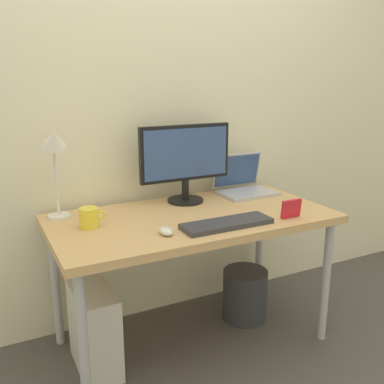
# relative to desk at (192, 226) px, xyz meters

# --- Properties ---
(ground_plane) EXTENTS (6.00, 6.00, 0.00)m
(ground_plane) POSITION_rel_desk_xyz_m (0.00, 0.00, -0.66)
(ground_plane) COLOR #4C4742
(back_wall) EXTENTS (4.40, 0.04, 2.60)m
(back_wall) POSITION_rel_desk_xyz_m (0.00, 0.42, 0.64)
(back_wall) COLOR beige
(back_wall) RESTS_ON ground_plane
(desk) EXTENTS (1.41, 0.73, 0.72)m
(desk) POSITION_rel_desk_xyz_m (0.00, 0.00, 0.00)
(desk) COLOR tan
(desk) RESTS_ON ground_plane
(monitor) EXTENTS (0.52, 0.20, 0.43)m
(monitor) POSITION_rel_desk_xyz_m (0.08, 0.23, 0.31)
(monitor) COLOR black
(monitor) RESTS_ON desk
(laptop) EXTENTS (0.32, 0.26, 0.23)m
(laptop) POSITION_rel_desk_xyz_m (0.47, 0.25, 0.12)
(laptop) COLOR #B2B2B7
(laptop) RESTS_ON desk
(desk_lamp) EXTENTS (0.11, 0.16, 0.46)m
(desk_lamp) POSITION_rel_desk_xyz_m (-0.61, 0.23, 0.39)
(desk_lamp) COLOR silver
(desk_lamp) RESTS_ON desk
(keyboard) EXTENTS (0.44, 0.14, 0.02)m
(keyboard) POSITION_rel_desk_xyz_m (0.07, -0.22, 0.07)
(keyboard) COLOR #333338
(keyboard) RESTS_ON desk
(mouse) EXTENTS (0.06, 0.09, 0.03)m
(mouse) POSITION_rel_desk_xyz_m (-0.23, -0.20, 0.08)
(mouse) COLOR silver
(mouse) RESTS_ON desk
(coffee_mug) EXTENTS (0.12, 0.09, 0.09)m
(coffee_mug) POSITION_rel_desk_xyz_m (-0.51, 0.05, 0.11)
(coffee_mug) COLOR yellow
(coffee_mug) RESTS_ON desk
(photo_frame) EXTENTS (0.11, 0.02, 0.09)m
(photo_frame) POSITION_rel_desk_xyz_m (0.41, -0.26, 0.11)
(photo_frame) COLOR red
(photo_frame) RESTS_ON desk
(computer_tower) EXTENTS (0.18, 0.36, 0.42)m
(computer_tower) POSITION_rel_desk_xyz_m (-0.53, 0.01, -0.45)
(computer_tower) COLOR silver
(computer_tower) RESTS_ON ground_plane
(wastebasket) EXTENTS (0.26, 0.26, 0.30)m
(wastebasket) POSITION_rel_desk_xyz_m (0.38, 0.07, -0.51)
(wastebasket) COLOR #333338
(wastebasket) RESTS_ON ground_plane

